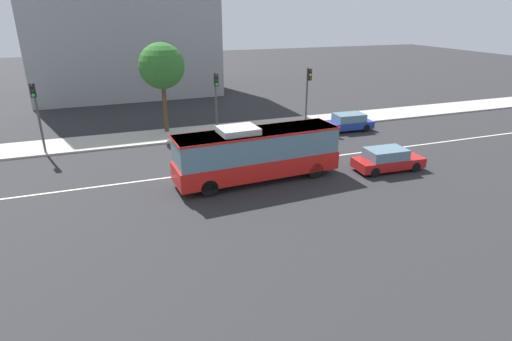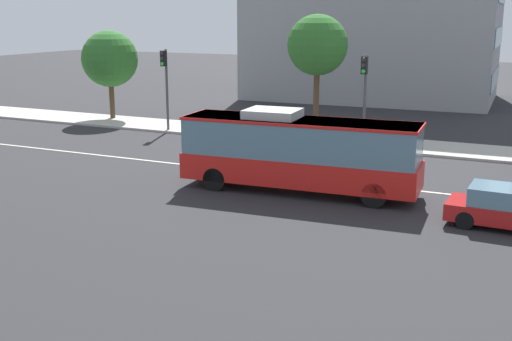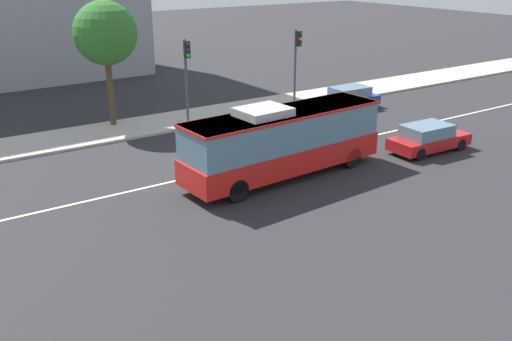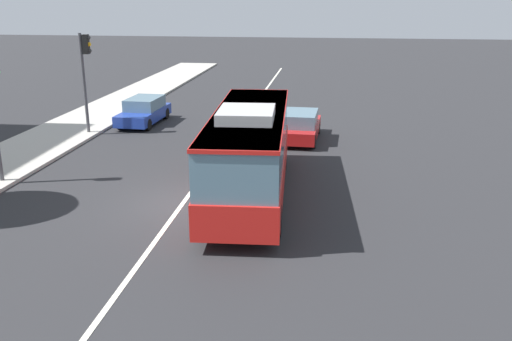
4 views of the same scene
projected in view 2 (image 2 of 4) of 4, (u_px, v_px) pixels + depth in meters
ground_plane at (295, 177)px, 29.30m from camera, size 160.00×160.00×0.00m
sidewalk_kerb at (350, 141)px, 37.18m from camera, size 80.00×3.92×0.14m
lane_centre_line at (295, 177)px, 29.30m from camera, size 76.00×0.16×0.01m
transit_bus at (299, 150)px, 26.50m from camera, size 10.13×3.09×3.46m
sedan_red at (512, 209)px, 22.17m from camera, size 4.57×1.98×1.46m
traffic_light_near_corner at (364, 85)px, 34.50m from camera, size 0.33×0.62×5.20m
traffic_light_far_corner at (165, 76)px, 39.67m from camera, size 0.32×0.62×5.20m
street_tree_kerbside_left at (110, 59)px, 44.20m from camera, size 3.91×3.91×6.24m
street_tree_kerbside_centre at (317, 46)px, 37.93m from camera, size 3.65×3.65×7.35m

